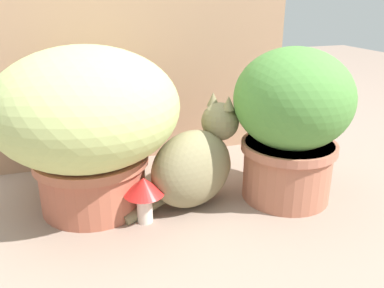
% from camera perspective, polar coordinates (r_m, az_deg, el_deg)
% --- Properties ---
extents(ground_plane, '(6.00, 6.00, 0.00)m').
position_cam_1_polar(ground_plane, '(1.07, -6.27, -11.76)').
color(ground_plane, gray).
extents(cardboard_backdrop, '(1.07, 0.03, 0.71)m').
position_cam_1_polar(cardboard_backdrop, '(1.42, -6.91, 11.83)').
color(cardboard_backdrop, tan).
rests_on(cardboard_backdrop, ground).
extents(grass_planter, '(0.49, 0.49, 0.45)m').
position_cam_1_polar(grass_planter, '(1.10, -14.70, 3.39)').
color(grass_planter, '#B05E46').
rests_on(grass_planter, ground).
extents(leafy_planter, '(0.33, 0.33, 0.44)m').
position_cam_1_polar(leafy_planter, '(1.15, 13.99, 3.36)').
color(leafy_planter, '#B36950').
rests_on(leafy_planter, ground).
extents(cat, '(0.39, 0.26, 0.32)m').
position_cam_1_polar(cat, '(1.13, 0.61, -2.75)').
color(cat, '#847A56').
rests_on(cat, ground).
extents(mushroom_ornament_pink, '(0.08, 0.08, 0.09)m').
position_cam_1_polar(mushroom_ornament_pink, '(1.08, -12.20, -7.66)').
color(mushroom_ornament_pink, beige).
rests_on(mushroom_ornament_pink, ground).
extents(mushroom_ornament_red, '(0.11, 0.11, 0.13)m').
position_cam_1_polar(mushroom_ornament_red, '(1.05, -6.83, -6.59)').
color(mushroom_ornament_red, silver).
rests_on(mushroom_ornament_red, ground).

